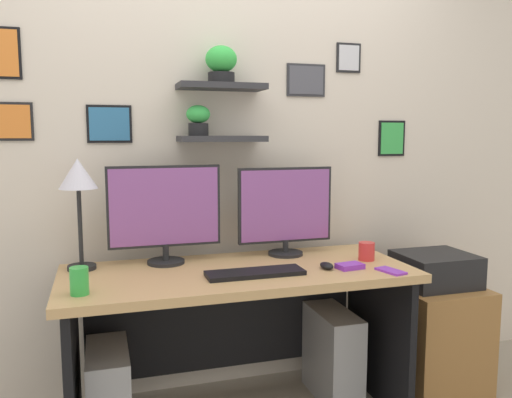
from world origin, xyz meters
name	(u,v)px	position (x,y,z in m)	size (l,w,h in m)	color
back_wall_assembly	(216,138)	(0.00, 0.44, 1.36)	(4.40, 0.24, 2.70)	beige
desk	(236,309)	(0.00, 0.05, 0.54)	(1.61, 0.68, 0.75)	tan
monitor_left	(165,211)	(-0.31, 0.22, 1.01)	(0.54, 0.18, 0.48)	black
monitor_right	(285,210)	(0.31, 0.22, 0.99)	(0.50, 0.18, 0.46)	black
keyboard	(255,273)	(0.04, -0.12, 0.76)	(0.44, 0.14, 0.02)	black
computer_mouse	(327,266)	(0.40, -0.11, 0.77)	(0.06, 0.09, 0.03)	black
desk_lamp	(78,182)	(-0.70, 0.21, 1.16)	(0.17, 0.17, 0.52)	black
cell_phone	(391,271)	(0.65, -0.25, 0.76)	(0.07, 0.14, 0.01)	purple
coffee_mug	(367,251)	(0.66, -0.02, 0.80)	(0.08, 0.08, 0.09)	red
scissors_tray	(350,266)	(0.50, -0.14, 0.76)	(0.12, 0.08, 0.02)	purple
water_cup	(79,281)	(-0.70, -0.19, 0.81)	(0.07, 0.07, 0.11)	green
drawer_cabinet	(432,335)	(1.10, 0.04, 0.29)	(0.44, 0.50, 0.57)	#9E6B38
printer	(435,269)	(1.10, 0.04, 0.66)	(0.38, 0.34, 0.17)	black
computer_tower_left	(109,397)	(-0.60, -0.01, 0.22)	(0.18, 0.40, 0.44)	#99999E
computer_tower_right	(333,354)	(0.53, 0.08, 0.23)	(0.18, 0.40, 0.46)	#99999E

